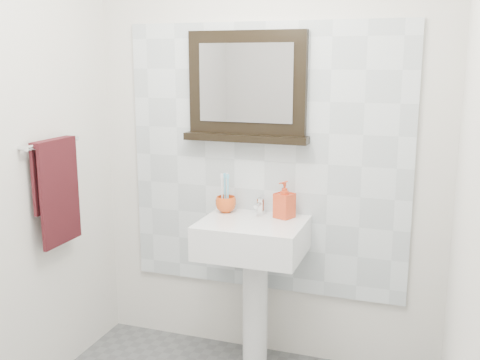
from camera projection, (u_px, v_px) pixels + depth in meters
name	position (u px, v px, depth m)	size (l,w,h in m)	color
back_wall	(266.00, 142.00, 3.11)	(2.00, 0.01, 2.50)	silver
right_wall	(470.00, 204.00, 1.78)	(0.01, 2.20, 2.50)	silver
splashback	(265.00, 161.00, 3.12)	(1.60, 0.02, 1.50)	silver
pedestal_sink	(253.00, 254.00, 3.02)	(0.55, 0.44, 0.96)	white
toothbrush_cup	(226.00, 204.00, 3.15)	(0.11, 0.11, 0.09)	#D94F19
toothbrushes	(225.00, 191.00, 3.14)	(0.05, 0.04, 0.21)	white
soap_dispenser	(284.00, 200.00, 3.02)	(0.09, 0.09, 0.20)	red
framed_mirror	(247.00, 89.00, 3.05)	(0.70, 0.11, 0.60)	black
towel_bar	(53.00, 143.00, 2.85)	(0.07, 0.40, 0.03)	silver
hand_towel	(57.00, 184.00, 2.89)	(0.06, 0.30, 0.55)	#340E12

